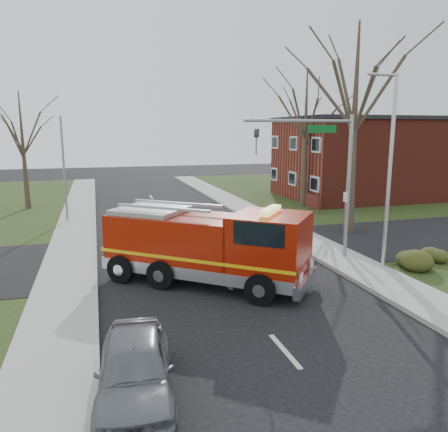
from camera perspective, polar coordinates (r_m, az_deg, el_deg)
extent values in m
plane|color=black|center=(18.08, 0.04, -8.55)|extent=(120.00, 120.00, 0.00)
cube|color=#9E9F99|center=(20.59, 16.94, -6.34)|extent=(2.40, 80.00, 0.15)
cube|color=#9E9F99|center=(17.45, -20.18, -9.73)|extent=(2.40, 80.00, 0.15)
cube|color=maroon|center=(41.86, 18.47, 7.02)|extent=(15.00, 10.00, 7.00)
cube|color=black|center=(41.79, 18.78, 11.94)|extent=(15.40, 10.40, 0.30)
cube|color=silver|center=(38.20, 8.94, 4.85)|extent=(0.12, 1.40, 1.20)
cube|color=#531713|center=(33.05, 11.45, 1.88)|extent=(0.12, 2.00, 1.00)
cylinder|color=gray|center=(32.43, 12.08, 0.87)|extent=(0.08, 0.08, 0.90)
cylinder|color=gray|center=(33.82, 10.79, 1.34)|extent=(0.08, 0.08, 0.90)
ellipsoid|color=#273312|center=(21.36, 24.81, -4.87)|extent=(2.80, 2.00, 0.90)
cone|color=#362A20|center=(26.52, 16.56, 10.49)|extent=(0.64, 0.64, 12.00)
cone|color=#362A20|center=(35.10, 10.54, 9.58)|extent=(0.56, 0.56, 10.50)
cone|color=#362A20|center=(36.73, -24.72, 7.64)|extent=(0.44, 0.44, 9.00)
cylinder|color=gray|center=(21.28, 15.92, 3.45)|extent=(0.18, 0.18, 6.80)
cylinder|color=gray|center=(19.85, 9.89, 12.16)|extent=(5.20, 0.14, 0.14)
cube|color=#0C591E|center=(20.35, 12.69, 11.04)|extent=(1.40, 0.06, 0.35)
imported|color=black|center=(19.05, 4.34, 11.29)|extent=(0.22, 0.18, 1.10)
cylinder|color=#B7BABF|center=(19.96, 20.80, 4.99)|extent=(0.16, 0.16, 8.40)
cylinder|color=#B7BABF|center=(19.58, 19.95, 16.98)|extent=(1.40, 0.12, 0.12)
cylinder|color=gray|center=(30.50, -20.16, 5.59)|extent=(0.14, 0.14, 7.00)
cube|color=#911606|center=(18.10, -6.11, -3.25)|extent=(5.90, 5.51, 2.18)
cube|color=#911606|center=(16.56, 5.97, -4.04)|extent=(3.80, 3.80, 2.50)
cube|color=#B7BABF|center=(17.79, -2.51, -6.41)|extent=(8.01, 7.24, 0.47)
cube|color=#E5B20C|center=(17.63, -2.52, -4.63)|extent=(8.01, 7.25, 0.12)
cube|color=black|center=(16.10, 9.93, -1.74)|extent=(1.60, 1.93, 0.88)
cube|color=#E5D866|center=(16.26, 6.07, 0.74)|extent=(1.33, 1.52, 0.19)
cylinder|color=black|center=(15.67, 4.79, -9.51)|extent=(1.12, 1.01, 1.14)
cylinder|color=black|center=(18.12, 7.47, -6.68)|extent=(1.12, 1.01, 1.14)
cylinder|color=black|center=(18.27, -13.30, -6.74)|extent=(1.12, 1.01, 1.14)
cylinder|color=black|center=(20.41, -8.83, -4.68)|extent=(1.12, 1.01, 1.14)
imported|color=slate|center=(10.79, -11.56, -18.88)|extent=(2.14, 4.42, 1.45)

